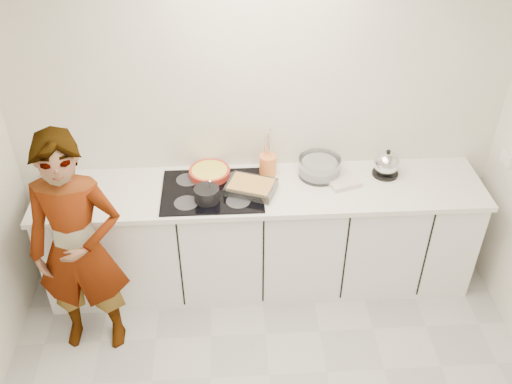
{
  "coord_description": "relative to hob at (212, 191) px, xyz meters",
  "views": [
    {
      "loc": [
        -0.23,
        -2.03,
        3.33
      ],
      "look_at": [
        -0.05,
        1.05,
        1.05
      ],
      "focal_mm": 40.0,
      "sensor_mm": 36.0,
      "label": 1
    }
  ],
  "objects": [
    {
      "name": "mixing_bowl",
      "position": [
        0.79,
        0.16,
        0.06
      ],
      "size": [
        0.33,
        0.33,
        0.14
      ],
      "color": "silver",
      "rests_on": "countertop"
    },
    {
      "name": "saucepan",
      "position": [
        -0.04,
        -0.11,
        0.06
      ],
      "size": [
        0.18,
        0.18,
        0.17
      ],
      "color": "black",
      "rests_on": "hob"
    },
    {
      "name": "utensil_crock",
      "position": [
        0.41,
        0.2,
        0.07
      ],
      "size": [
        0.13,
        0.13,
        0.16
      ],
      "primitive_type": "cylinder",
      "rotation": [
        0.0,
        0.0,
        0.02
      ],
      "color": "orange",
      "rests_on": "countertop"
    },
    {
      "name": "hob",
      "position": [
        0.0,
        0.0,
        0.0
      ],
      "size": [
        0.72,
        0.54,
        0.01
      ],
      "primitive_type": "cube",
      "color": "black",
      "rests_on": "countertop"
    },
    {
      "name": "cook",
      "position": [
        -0.86,
        -0.49,
        -0.07
      ],
      "size": [
        0.63,
        0.42,
        1.7
      ],
      "primitive_type": "imported",
      "rotation": [
        0.0,
        0.0,
        -0.02
      ],
      "color": "white",
      "rests_on": "floor"
    },
    {
      "name": "tart_dish",
      "position": [
        -0.02,
        0.19,
        0.03
      ],
      "size": [
        0.36,
        0.36,
        0.05
      ],
      "color": "red",
      "rests_on": "hob"
    },
    {
      "name": "countertop",
      "position": [
        0.35,
        0.02,
        -0.03
      ],
      "size": [
        3.24,
        0.64,
        0.04
      ],
      "primitive_type": "cube",
      "color": "white",
      "rests_on": "base_cabinets"
    },
    {
      "name": "kettle",
      "position": [
        1.28,
        0.14,
        0.09
      ],
      "size": [
        0.22,
        0.22,
        0.22
      ],
      "color": "black",
      "rests_on": "countertop"
    },
    {
      "name": "tea_towel",
      "position": [
        0.95,
        0.03,
        0.01
      ],
      "size": [
        0.26,
        0.22,
        0.04
      ],
      "primitive_type": "cube",
      "rotation": [
        0.0,
        0.0,
        0.32
      ],
      "color": "white",
      "rests_on": "countertop"
    },
    {
      "name": "wall_back",
      "position": [
        0.35,
        0.34,
        0.38
      ],
      "size": [
        3.6,
        0.0,
        2.6
      ],
      "primitive_type": "cube",
      "color": "white",
      "rests_on": "ground"
    },
    {
      "name": "baking_dish",
      "position": [
        0.28,
        -0.02,
        0.04
      ],
      "size": [
        0.4,
        0.35,
        0.06
      ],
      "color": "silver",
      "rests_on": "hob"
    },
    {
      "name": "base_cabinets",
      "position": [
        0.35,
        0.02,
        -0.48
      ],
      "size": [
        3.2,
        0.58,
        0.87
      ],
      "primitive_type": "cube",
      "color": "white",
      "rests_on": "floor"
    },
    {
      "name": "ceiling",
      "position": [
        0.35,
        -1.26,
        1.68
      ],
      "size": [
        3.6,
        3.2,
        0.0
      ],
      "primitive_type": "cube",
      "color": "white",
      "rests_on": "wall_back"
    }
  ]
}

